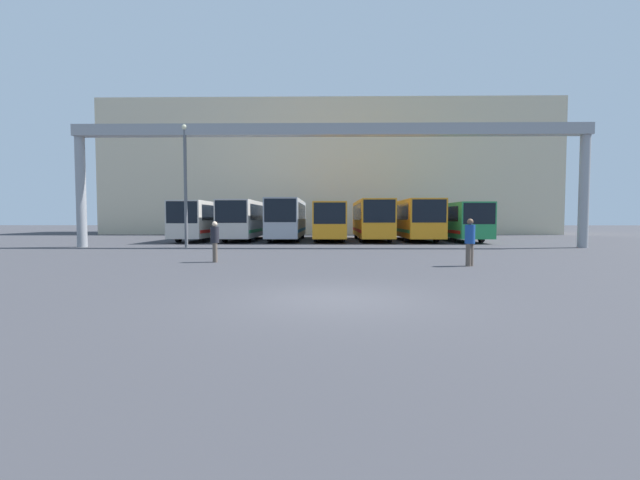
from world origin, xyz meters
The scene contains 13 objects.
ground_plane centered at (0.00, 0.00, 0.00)m, with size 200.00×200.00×0.00m, color #38383D.
building_backdrop centered at (0.00, 43.53, 7.53)m, with size 51.51×12.00×15.05m.
overhead_gantry centered at (0.00, 17.13, 6.45)m, with size 31.95×0.80×7.63m.
bus_slot_0 centered at (-10.40, 25.45, 1.80)m, with size 2.43×10.34×3.12m.
bus_slot_1 centered at (-6.94, 26.22, 1.84)m, with size 2.45×11.89×3.18m.
bus_slot_2 centered at (-3.47, 25.89, 1.90)m, with size 2.47×11.23×3.30m.
bus_slot_3 centered at (0.00, 26.40, 1.75)m, with size 2.46×12.24×3.02m.
bus_slot_4 centered at (3.47, 25.53, 1.86)m, with size 2.47×10.51×3.23m.
bus_slot_5 centered at (6.94, 25.86, 1.86)m, with size 2.62×11.17×3.24m.
bus_slot_6 centered at (10.40, 25.91, 1.73)m, with size 2.45×11.28×2.99m.
pedestrian_mid_right centered at (5.28, 6.77, 0.96)m, with size 0.38×0.38×1.81m.
pedestrian_near_left centered at (-4.84, 8.06, 0.90)m, with size 0.35×0.35×1.70m.
lamp_post centered at (-8.94, 16.81, 4.15)m, with size 0.36×0.36×7.59m.
Camera 1 is at (-0.17, -9.59, 1.83)m, focal length 24.00 mm.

